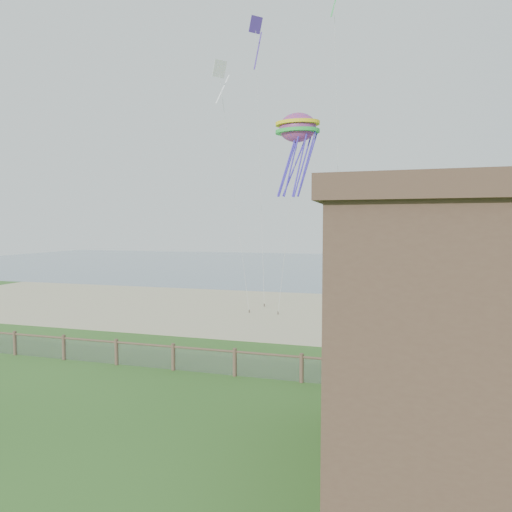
{
  "coord_description": "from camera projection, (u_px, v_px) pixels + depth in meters",
  "views": [
    {
      "loc": [
        6.44,
        -12.82,
        6.61
      ],
      "look_at": [
        0.4,
        8.0,
        5.24
      ],
      "focal_mm": 32.0,
      "sensor_mm": 36.0,
      "label": 1
    }
  ],
  "objects": [
    {
      "name": "kite_purple",
      "position": [
        256.0,
        40.0,
        32.71
      ],
      "size": [
        2.2,
        2.2,
        3.21
      ],
      "primitive_type": null,
      "rotation": [
        0.44,
        0.0,
        0.78
      ],
      "color": "#4B2F99"
    },
    {
      "name": "ground",
      "position": [
        174.0,
        435.0,
        14.49
      ],
      "size": [
        160.0,
        160.0,
        0.0
      ],
      "primitive_type": "plane",
      "color": "#315C1F",
      "rests_on": "ground"
    },
    {
      "name": "chainlink_fence",
      "position": [
        235.0,
        364.0,
        20.21
      ],
      "size": [
        36.2,
        0.2,
        1.25
      ],
      "primitive_type": null,
      "color": "#4F382C",
      "rests_on": "ground"
    },
    {
      "name": "sand_beach",
      "position": [
        301.0,
        312.0,
        35.58
      ],
      "size": [
        72.0,
        20.0,
        0.02
      ],
      "primitive_type": "cube",
      "color": "#C7BC90",
      "rests_on": "ground"
    },
    {
      "name": "picnic_table",
      "position": [
        444.0,
        400.0,
        16.56
      ],
      "size": [
        1.72,
        1.4,
        0.65
      ],
      "primitive_type": null,
      "rotation": [
        0.0,
        0.0,
        -0.16
      ],
      "color": "brown",
      "rests_on": "ground"
    },
    {
      "name": "ocean",
      "position": [
        348.0,
        266.0,
        77.75
      ],
      "size": [
        160.0,
        68.0,
        0.02
      ],
      "primitive_type": "cube",
      "color": "slate",
      "rests_on": "ground"
    },
    {
      "name": "octopus_kite",
      "position": [
        297.0,
        152.0,
        30.29
      ],
      "size": [
        3.54,
        3.05,
        6.13
      ],
      "primitive_type": null,
      "rotation": [
        0.0,
        0.0,
        0.38
      ],
      "color": "#FF4B28"
    },
    {
      "name": "kite_white",
      "position": [
        220.0,
        80.0,
        30.54
      ],
      "size": [
        1.99,
        1.95,
        2.57
      ],
      "primitive_type": null,
      "rotation": [
        0.44,
        0.0,
        0.84
      ],
      "color": "white"
    }
  ]
}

